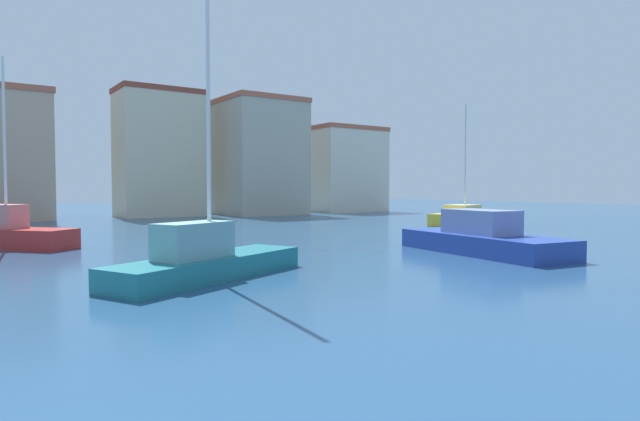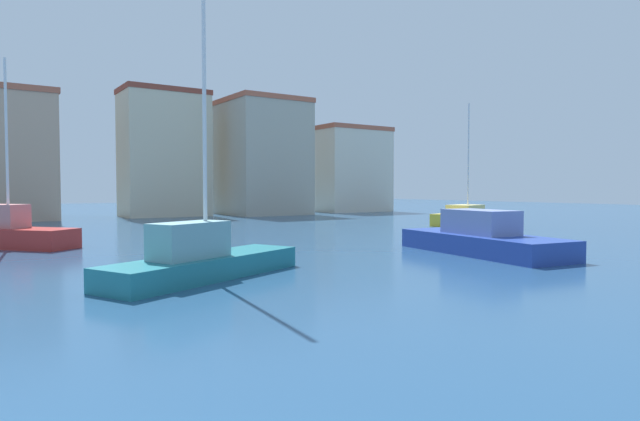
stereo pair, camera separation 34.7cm
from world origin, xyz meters
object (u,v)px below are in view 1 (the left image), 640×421
(sailboat_teal_distant_north, at_px, (206,259))
(motorboat_blue_near_pier, at_px, (482,238))
(sailboat_yellow_distant_east, at_px, (464,217))
(sailboat_red_behind_lamppost, at_px, (5,233))

(sailboat_teal_distant_north, bearing_deg, motorboat_blue_near_pier, -3.15)
(sailboat_yellow_distant_east, relative_size, sailboat_red_behind_lamppost, 1.04)
(sailboat_teal_distant_north, bearing_deg, sailboat_red_behind_lamppost, 108.26)
(sailboat_teal_distant_north, bearing_deg, sailboat_yellow_distant_east, 24.45)
(sailboat_teal_distant_north, height_order, motorboat_blue_near_pier, sailboat_teal_distant_north)
(sailboat_yellow_distant_east, height_order, sailboat_teal_distant_north, sailboat_teal_distant_north)
(sailboat_red_behind_lamppost, bearing_deg, motorboat_blue_near_pier, -40.03)
(sailboat_yellow_distant_east, xyz_separation_m, motorboat_blue_near_pier, (-13.39, -12.26, 0.02))
(sailboat_yellow_distant_east, height_order, sailboat_red_behind_lamppost, sailboat_yellow_distant_east)
(sailboat_yellow_distant_east, xyz_separation_m, sailboat_red_behind_lamppost, (-29.84, 1.56, 0.11))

